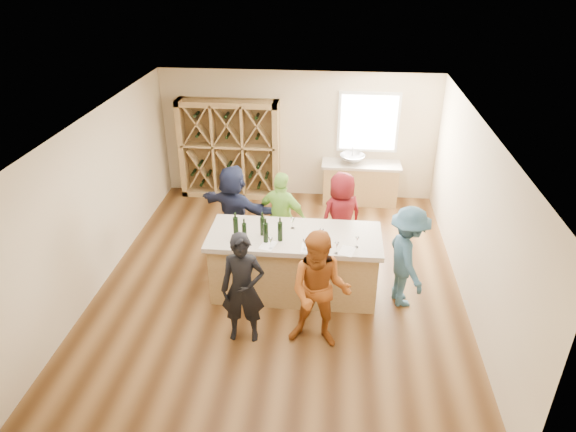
# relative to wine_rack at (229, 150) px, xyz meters

# --- Properties ---
(floor) EXTENTS (6.00, 7.00, 0.10)m
(floor) POSITION_rel_wine_rack_xyz_m (1.50, -3.27, -1.15)
(floor) COLOR brown
(floor) RESTS_ON ground
(ceiling) EXTENTS (6.00, 7.00, 0.10)m
(ceiling) POSITION_rel_wine_rack_xyz_m (1.50, -3.27, 1.75)
(ceiling) COLOR white
(ceiling) RESTS_ON ground
(wall_back) EXTENTS (6.00, 0.10, 2.80)m
(wall_back) POSITION_rel_wine_rack_xyz_m (1.50, 0.28, 0.30)
(wall_back) COLOR beige
(wall_back) RESTS_ON ground
(wall_front) EXTENTS (6.00, 0.10, 2.80)m
(wall_front) POSITION_rel_wine_rack_xyz_m (1.50, -6.82, 0.30)
(wall_front) COLOR beige
(wall_front) RESTS_ON ground
(wall_left) EXTENTS (0.10, 7.00, 2.80)m
(wall_left) POSITION_rel_wine_rack_xyz_m (-1.55, -3.27, 0.30)
(wall_left) COLOR beige
(wall_left) RESTS_ON ground
(wall_right) EXTENTS (0.10, 7.00, 2.80)m
(wall_right) POSITION_rel_wine_rack_xyz_m (4.55, -3.27, 0.30)
(wall_right) COLOR beige
(wall_right) RESTS_ON ground
(window_frame) EXTENTS (1.30, 0.06, 1.30)m
(window_frame) POSITION_rel_wine_rack_xyz_m (3.00, 0.20, 0.65)
(window_frame) COLOR white
(window_frame) RESTS_ON wall_back
(window_pane) EXTENTS (1.18, 0.01, 1.18)m
(window_pane) POSITION_rel_wine_rack_xyz_m (3.00, 0.17, 0.65)
(window_pane) COLOR white
(window_pane) RESTS_ON wall_back
(wine_rack) EXTENTS (2.20, 0.45, 2.20)m
(wine_rack) POSITION_rel_wine_rack_xyz_m (0.00, 0.00, 0.00)
(wine_rack) COLOR #A3824D
(wine_rack) RESTS_ON floor
(back_counter_base) EXTENTS (1.60, 0.58, 0.86)m
(back_counter_base) POSITION_rel_wine_rack_xyz_m (2.90, -0.07, -0.67)
(back_counter_base) COLOR #A3824D
(back_counter_base) RESTS_ON floor
(back_counter_top) EXTENTS (1.70, 0.62, 0.06)m
(back_counter_top) POSITION_rel_wine_rack_xyz_m (2.90, -0.07, -0.21)
(back_counter_top) COLOR #B7A996
(back_counter_top) RESTS_ON back_counter_base
(sink) EXTENTS (0.54, 0.54, 0.19)m
(sink) POSITION_rel_wine_rack_xyz_m (2.70, -0.07, -0.09)
(sink) COLOR silver
(sink) RESTS_ON back_counter_top
(faucet) EXTENTS (0.02, 0.02, 0.30)m
(faucet) POSITION_rel_wine_rack_xyz_m (2.70, 0.11, -0.03)
(faucet) COLOR silver
(faucet) RESTS_ON back_counter_top
(tasting_counter_base) EXTENTS (2.60, 1.00, 1.00)m
(tasting_counter_base) POSITION_rel_wine_rack_xyz_m (1.75, -3.55, -0.60)
(tasting_counter_base) COLOR #A3824D
(tasting_counter_base) RESTS_ON floor
(tasting_counter_top) EXTENTS (2.72, 1.12, 0.08)m
(tasting_counter_top) POSITION_rel_wine_rack_xyz_m (1.75, -3.55, -0.06)
(tasting_counter_top) COLOR #B7A996
(tasting_counter_top) RESTS_ON tasting_counter_base
(wine_bottle_a) EXTENTS (0.10, 0.10, 0.33)m
(wine_bottle_a) POSITION_rel_wine_rack_xyz_m (0.85, -3.69, 0.15)
(wine_bottle_a) COLOR black
(wine_bottle_a) RESTS_ON tasting_counter_top
(wine_bottle_b) EXTENTS (0.09, 0.09, 0.29)m
(wine_bottle_b) POSITION_rel_wine_rack_xyz_m (1.00, -3.79, 0.12)
(wine_bottle_b) COLOR black
(wine_bottle_b) RESTS_ON tasting_counter_top
(wine_bottle_c) EXTENTS (0.08, 0.08, 0.31)m
(wine_bottle_c) POSITION_rel_wine_rack_xyz_m (1.25, -3.60, 0.14)
(wine_bottle_c) COLOR black
(wine_bottle_c) RESTS_ON tasting_counter_top
(wine_bottle_d) EXTENTS (0.09, 0.09, 0.32)m
(wine_bottle_d) POSITION_rel_wine_rack_xyz_m (1.33, -3.81, 0.14)
(wine_bottle_d) COLOR black
(wine_bottle_d) RESTS_ON tasting_counter_top
(wine_bottle_e) EXTENTS (0.10, 0.10, 0.31)m
(wine_bottle_e) POSITION_rel_wine_rack_xyz_m (1.55, -3.74, 0.14)
(wine_bottle_e) COLOR black
(wine_bottle_e) RESTS_ON tasting_counter_top
(wine_glass_a) EXTENTS (0.07, 0.07, 0.19)m
(wine_glass_a) POSITION_rel_wine_rack_xyz_m (1.43, -4.00, 0.07)
(wine_glass_a) COLOR white
(wine_glass_a) RESTS_ON tasting_counter_top
(wine_glass_b) EXTENTS (0.08, 0.08, 0.16)m
(wine_glass_b) POSITION_rel_wine_rack_xyz_m (1.94, -3.98, 0.06)
(wine_glass_b) COLOR white
(wine_glass_b) RESTS_ON tasting_counter_top
(wine_glass_c) EXTENTS (0.08, 0.08, 0.19)m
(wine_glass_c) POSITION_rel_wine_rack_xyz_m (2.41, -4.04, 0.07)
(wine_glass_c) COLOR white
(wine_glass_c) RESTS_ON tasting_counter_top
(wine_glass_d) EXTENTS (0.07, 0.07, 0.19)m
(wine_glass_d) POSITION_rel_wine_rack_xyz_m (2.17, -3.67, 0.07)
(wine_glass_d) COLOR white
(wine_glass_d) RESTS_ON tasting_counter_top
(wine_glass_e) EXTENTS (0.07, 0.07, 0.16)m
(wine_glass_e) POSITION_rel_wine_rack_xyz_m (2.71, -3.83, 0.06)
(wine_glass_e) COLOR white
(wine_glass_e) RESTS_ON tasting_counter_top
(tasting_menu_a) EXTENTS (0.28, 0.34, 0.00)m
(tasting_menu_a) POSITION_rel_wine_rack_xyz_m (1.38, -3.91, -0.02)
(tasting_menu_a) COLOR white
(tasting_menu_a) RESTS_ON tasting_counter_top
(tasting_menu_b) EXTENTS (0.22, 0.30, 0.00)m
(tasting_menu_b) POSITION_rel_wine_rack_xyz_m (1.99, -3.92, -0.02)
(tasting_menu_b) COLOR white
(tasting_menu_b) RESTS_ON tasting_counter_top
(tasting_menu_c) EXTENTS (0.28, 0.34, 0.00)m
(tasting_menu_c) POSITION_rel_wine_rack_xyz_m (2.57, -3.96, -0.02)
(tasting_menu_c) COLOR white
(tasting_menu_c) RESTS_ON tasting_counter_top
(person_near_left) EXTENTS (0.65, 0.49, 1.71)m
(person_near_left) POSITION_rel_wine_rack_xyz_m (1.13, -4.73, -0.25)
(person_near_left) COLOR black
(person_near_left) RESTS_ON floor
(person_near_right) EXTENTS (0.92, 0.57, 1.81)m
(person_near_right) POSITION_rel_wine_rack_xyz_m (2.20, -4.75, -0.20)
(person_near_right) COLOR #994C19
(person_near_right) RESTS_ON floor
(person_server) EXTENTS (0.74, 1.17, 1.68)m
(person_server) POSITION_rel_wine_rack_xyz_m (3.50, -3.66, -0.26)
(person_server) COLOR #335972
(person_server) RESTS_ON floor
(person_far_mid) EXTENTS (1.11, 0.83, 1.69)m
(person_far_mid) POSITION_rel_wine_rack_xyz_m (1.45, -2.57, -0.26)
(person_far_mid) COLOR #8CC64C
(person_far_mid) RESTS_ON floor
(person_far_right) EXTENTS (0.97, 0.86, 1.66)m
(person_far_right) POSITION_rel_wine_rack_xyz_m (2.48, -2.41, -0.27)
(person_far_right) COLOR #590F14
(person_far_right) RESTS_ON floor
(person_far_left) EXTENTS (1.68, 1.16, 1.71)m
(person_far_left) POSITION_rel_wine_rack_xyz_m (0.55, -2.39, -0.25)
(person_far_left) COLOR #191E38
(person_far_left) RESTS_ON floor
(wine_glass_f) EXTENTS (0.07, 0.07, 0.18)m
(wine_glass_f) POSITION_rel_wine_rack_xyz_m (1.70, -3.35, 0.07)
(wine_glass_f) COLOR white
(wine_glass_f) RESTS_ON tasting_counter_top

